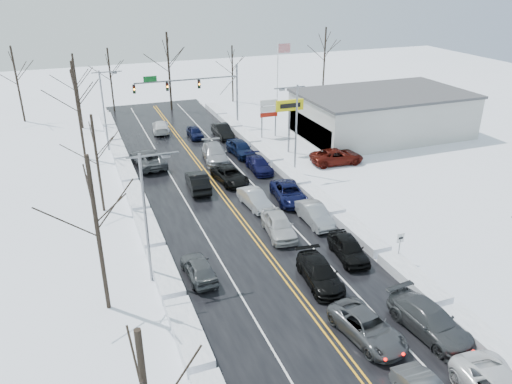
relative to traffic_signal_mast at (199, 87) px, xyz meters
name	(u,v)px	position (x,y,z in m)	size (l,w,h in m)	color
ground	(250,231)	(-3.45, -27.99, -5.48)	(160.00, 160.00, 0.00)	white
road_surface	(242,220)	(-3.45, -25.99, -5.47)	(14.00, 84.00, 0.01)	black
snow_bank_left	(150,237)	(-11.05, -25.99, -5.48)	(1.54, 72.00, 0.73)	white
snow_bank_right	(324,206)	(4.15, -25.99, -5.48)	(1.54, 72.00, 0.73)	white
traffic_signal_mast	(199,87)	(0.00, 0.00, 0.00)	(13.28, 0.39, 8.00)	slate
tires_plus_sign	(290,109)	(7.05, -12.00, -0.49)	(3.20, 0.34, 6.00)	slate
used_vehicles_sign	(269,110)	(7.05, -5.99, -2.16)	(2.20, 0.22, 4.65)	slate
speed_limit_sign	(400,243)	(4.75, -35.99, -3.84)	(0.55, 0.09, 2.35)	slate
flagpole	(279,74)	(11.72, 2.01, 0.45)	(1.87, 1.20, 10.00)	silver
dealership_building	(382,113)	(20.53, -9.99, -2.82)	(20.40, 12.40, 5.30)	#B8B8B3
streetlight_ne	(294,123)	(4.85, -17.99, -0.17)	(3.20, 0.25, 9.00)	slate
streetlight_sw	(148,209)	(-11.74, -31.99, -0.17)	(3.20, 0.25, 9.00)	slate
streetlight_nw	(105,104)	(-11.74, -3.99, -0.17)	(3.20, 0.25, 9.00)	slate
tree_left_b	(94,205)	(-14.95, -33.99, 1.51)	(4.00, 4.00, 10.00)	#2D231C
tree_left_c	(95,145)	(-13.95, -19.99, 0.46)	(3.40, 3.40, 8.50)	#2D231C
tree_left_d	(76,92)	(-14.65, -5.99, 1.86)	(4.20, 4.20, 10.50)	#2D231C
tree_left_e	(75,77)	(-14.25, 6.01, 1.16)	(3.80, 3.80, 9.50)	#2D231C
tree_far_a	(15,69)	(-21.45, 12.01, 1.51)	(4.00, 4.00, 10.00)	#2D231C
tree_far_b	(109,68)	(-9.45, 13.01, 0.81)	(3.60, 3.60, 9.00)	#2D231C
tree_far_c	(168,56)	(-1.45, 11.01, 2.21)	(4.40, 4.40, 11.00)	#2D231C
tree_far_d	(232,63)	(8.55, 12.51, 0.46)	(3.40, 3.40, 8.50)	#2D231C
tree_far_e	(325,47)	(24.55, 13.01, 1.86)	(4.20, 4.20, 10.50)	#2D231C
queued_car_2	(366,337)	(-1.57, -41.98, -5.48)	(2.35, 5.10, 1.42)	#44474A
queued_car_3	(319,282)	(-1.58, -36.22, -5.48)	(2.06, 5.06, 1.47)	black
queued_car_4	(279,234)	(-1.53, -29.22, -5.48)	(1.98, 4.93, 1.68)	#BDBDBF
queued_car_5	(255,206)	(-1.52, -23.88, -5.48)	(1.55, 4.44, 1.46)	#9FA1A7
queued_car_6	(230,182)	(-1.85, -17.90, -5.48)	(2.36, 5.12, 1.42)	black
queued_car_7	(215,161)	(-1.54, -11.72, -5.48)	(2.41, 5.94, 1.72)	#96989D
queued_car_8	(195,138)	(-1.53, -3.10, -5.48)	(1.57, 3.90, 1.33)	black
queued_car_11	(428,332)	(1.99, -42.86, -5.48)	(2.29, 5.63, 1.63)	#3B3D40
queued_car_12	(348,257)	(1.81, -34.12, -5.48)	(1.84, 4.57, 1.56)	black
queued_car_13	(314,223)	(1.98, -28.48, -5.48)	(1.63, 4.66, 1.54)	gray
queued_car_14	(289,200)	(1.79, -23.79, -5.48)	(2.46, 5.33, 1.48)	black
queued_car_15	(259,171)	(1.85, -16.16, -5.48)	(1.93, 4.76, 1.38)	black
queued_car_16	(241,155)	(1.63, -11.09, -5.48)	(2.00, 4.97, 1.69)	black
queued_car_17	(223,137)	(1.70, -4.11, -5.48)	(1.67, 4.80, 1.58)	black
oncoming_car_0	(198,190)	(-5.23, -18.57, -5.48)	(1.76, 5.06, 1.67)	black
oncoming_car_1	(149,166)	(-8.51, -10.76, -5.48)	(2.80, 6.07, 1.69)	#46494C
oncoming_car_2	(161,132)	(-5.02, 0.65, -5.48)	(2.02, 4.97, 1.44)	silver
oncoming_car_3	(199,277)	(-8.89, -32.79, -5.48)	(1.74, 4.31, 1.47)	#424447
parked_car_0	(336,163)	(10.38, -17.10, -5.48)	(2.62, 5.69, 1.58)	#470F09
parked_car_1	(344,148)	(13.59, -13.20, -5.48)	(2.01, 4.93, 1.43)	black
parked_car_2	(303,134)	(11.62, -6.36, -5.48)	(1.71, 4.25, 1.45)	#430D09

